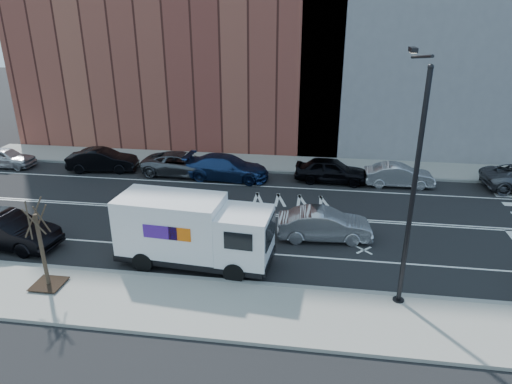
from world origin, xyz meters
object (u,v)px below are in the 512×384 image
(fedex_van, at_px, (193,231))
(driving_sedan, at_px, (324,225))
(far_parked_b, at_px, (103,160))
(far_parked_a, at_px, (5,157))

(fedex_van, bearing_deg, driving_sedan, 33.89)
(far_parked_b, distance_m, driving_sedan, 17.44)
(fedex_van, relative_size, far_parked_b, 1.47)
(fedex_van, distance_m, far_parked_a, 20.36)
(fedex_van, xyz_separation_m, far_parked_a, (-17.03, 11.12, -0.93))
(fedex_van, xyz_separation_m, far_parked_b, (-9.73, 11.32, -0.86))
(fedex_van, height_order, driving_sedan, fedex_van)
(far_parked_a, xyz_separation_m, far_parked_b, (7.30, 0.20, 0.07))
(fedex_van, height_order, far_parked_a, fedex_van)
(far_parked_a, height_order, far_parked_b, far_parked_b)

